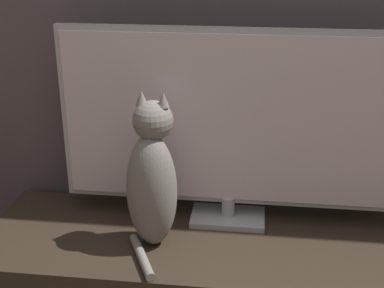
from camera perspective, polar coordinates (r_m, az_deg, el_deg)
tv at (r=1.72m, az=4.14°, el=2.16°), size 1.12×0.15×0.66m
cat at (r=1.64m, az=-4.26°, el=-3.83°), size 0.18×0.31×0.50m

